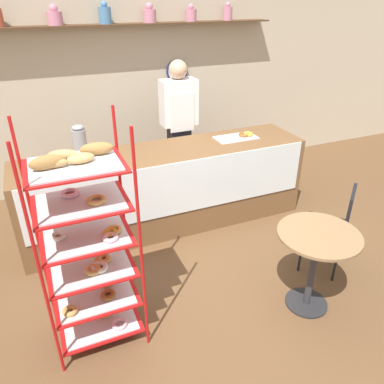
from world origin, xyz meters
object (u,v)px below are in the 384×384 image
cafe_chair (336,222)px  donut_tray_counter (238,137)px  person_worker (179,127)px  coffee_carafe (80,143)px  cafe_table (316,253)px  pastry_rack (88,245)px

cafe_chair → donut_tray_counter: 1.52m
person_worker → coffee_carafe: person_worker is taller
cafe_chair → coffee_carafe: 2.59m
cafe_table → cafe_chair: 0.59m
person_worker → donut_tray_counter: bearing=-42.9°
pastry_rack → coffee_carafe: 1.45m
donut_tray_counter → person_worker: bearing=137.1°
person_worker → coffee_carafe: 1.33m
cafe_table → coffee_carafe: bearing=130.5°
pastry_rack → cafe_table: (1.72, -0.39, -0.31)m
cafe_chair → donut_tray_counter: bearing=-120.5°
coffee_carafe → person_worker: bearing=20.3°
coffee_carafe → pastry_rack: bearing=-97.3°
person_worker → cafe_table: person_worker is taller
cafe_chair → cafe_table: bearing=-8.2°
cafe_table → cafe_chair: size_ratio=0.84×
coffee_carafe → donut_tray_counter: 1.79m
donut_tray_counter → coffee_carafe: bearing=178.4°
cafe_table → coffee_carafe: size_ratio=2.02×
person_worker → cafe_chair: (0.80, -1.95, -0.42)m
cafe_table → cafe_chair: (0.50, 0.32, -0.01)m
donut_tray_counter → cafe_chair: bearing=-79.9°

